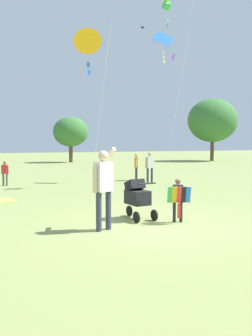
% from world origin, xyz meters
% --- Properties ---
extents(ground_plane, '(120.00, 120.00, 0.00)m').
position_xyz_m(ground_plane, '(0.00, 0.00, 0.00)').
color(ground_plane, '#849351').
extents(child_with_butterfly_kite, '(0.57, 0.44, 1.08)m').
position_xyz_m(child_with_butterfly_kite, '(0.70, 0.04, 0.64)').
color(child_with_butterfly_kite, '#232328').
rests_on(child_with_butterfly_kite, ground).
extents(person_adult_flyer, '(0.58, 0.66, 1.86)m').
position_xyz_m(person_adult_flyer, '(-1.25, -0.03, 1.07)').
color(person_adult_flyer, '#33384C').
rests_on(person_adult_flyer, ground).
extents(stroller, '(0.60, 1.11, 1.03)m').
position_xyz_m(stroller, '(-0.05, 0.79, 0.61)').
color(stroller, black).
rests_on(stroller, ground).
extents(kite_adult_black, '(0.91, 2.93, 5.18)m').
position_xyz_m(kite_adult_black, '(-0.77, 2.67, 4.82)').
color(kite_adult_black, '#F4A319').
rests_on(kite_adult_black, ground).
extents(kite_orange_delta, '(0.32, 2.26, 8.41)m').
position_xyz_m(kite_orange_delta, '(4.08, 6.83, 7.99)').
color(kite_orange_delta, yellow).
rests_on(kite_orange_delta, ground).
extents(kite_green_novelty, '(1.26, 1.61, 7.46)m').
position_xyz_m(kite_green_novelty, '(4.92, 8.63, 6.79)').
color(kite_green_novelty, blue).
rests_on(kite_green_novelty, ground).
extents(person_red_shirt, '(0.31, 0.25, 1.11)m').
position_xyz_m(person_red_shirt, '(-2.56, 9.63, 0.65)').
color(person_red_shirt, '#4C4C51').
rests_on(person_red_shirt, ground).
extents(person_sitting_far, '(0.31, 0.40, 1.38)m').
position_xyz_m(person_sitting_far, '(3.82, 9.42, 0.82)').
color(person_sitting_far, '#232328').
rests_on(person_sitting_far, ground).
extents(person_couple_left, '(0.48, 0.21, 1.48)m').
position_xyz_m(person_couple_left, '(3.86, 7.97, 0.87)').
color(person_couple_left, '#33384C').
rests_on(person_couple_left, ground).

